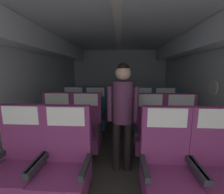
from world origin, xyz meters
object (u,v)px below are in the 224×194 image
object	(u,v)px
seat_b_left_aisle	(85,131)
seat_b_right_aisle	(181,134)
seat_a_left_aisle	(65,167)
flight_attendant	(123,107)
seat_b_left_window	(56,130)
seat_c_right_aisle	(165,116)
seat_c_right_window	(142,116)
seat_a_right_aisle	(218,171)
seat_a_right_window	(167,169)
seat_a_left_window	(19,164)
seat_b_right_window	(149,133)
seat_c_left_aisle	(95,115)
seat_c_left_window	(73,115)

from	to	relation	value
seat_b_left_aisle	seat_b_right_aisle	bearing A→B (deg)	-0.54
seat_a_left_aisle	flight_attendant	world-z (taller)	flight_attendant
seat_b_left_window	seat_c_right_aisle	world-z (taller)	same
seat_c_right_window	seat_a_right_aisle	bearing A→B (deg)	-74.73
seat_b_right_aisle	flight_attendant	world-z (taller)	flight_attendant
seat_a_right_window	seat_b_left_window	xyz separation A→B (m)	(-1.54, 0.93, 0.00)
seat_b_left_window	seat_b_left_aisle	bearing A→B (deg)	-0.09
seat_a_right_aisle	seat_c_right_window	distance (m)	1.90
seat_b_left_aisle	flight_attendant	xyz separation A→B (m)	(0.61, -0.30, 0.49)
seat_a_left_window	seat_c_right_aisle	bearing A→B (deg)	41.74
seat_b_left_aisle	seat_b_right_aisle	distance (m)	1.54
seat_b_right_window	seat_c_right_window	xyz separation A→B (m)	(0.01, 0.91, 0.00)
seat_a_left_aisle	seat_b_right_aisle	size ratio (longest dim) A/B	1.00
seat_a_left_window	seat_b_left_window	size ratio (longest dim) A/B	1.00
seat_a_left_window	seat_c_left_aisle	distance (m)	1.91
seat_a_right_aisle	flight_attendant	world-z (taller)	flight_attendant
seat_b_left_window	seat_b_left_aisle	distance (m)	0.49
seat_a_right_aisle	seat_b_left_aisle	size ratio (longest dim) A/B	1.00
seat_a_right_aisle	seat_a_right_window	xyz separation A→B (m)	(-0.50, -0.00, 0.00)
seat_b_left_aisle	flight_attendant	size ratio (longest dim) A/B	0.70
seat_a_left_aisle	seat_a_right_aisle	size ratio (longest dim) A/B	1.00
seat_a_right_aisle	seat_a_left_aisle	bearing A→B (deg)	-179.43
seat_a_left_window	seat_c_left_aisle	bearing A→B (deg)	74.53
seat_b_right_window	seat_c_left_window	size ratio (longest dim) A/B	1.00
seat_a_right_aisle	seat_b_left_window	distance (m)	2.25
seat_a_left_window	seat_c_left_aisle	xyz separation A→B (m)	(0.51, 1.84, 0.00)
seat_a_left_window	seat_c_right_window	world-z (taller)	same
seat_a_right_window	flight_attendant	size ratio (longest dim) A/B	0.70
seat_a_right_aisle	seat_c_left_aisle	size ratio (longest dim) A/B	1.00
seat_c_right_aisle	seat_b_right_aisle	bearing A→B (deg)	-91.12
seat_b_left_aisle	seat_b_right_window	bearing A→B (deg)	-0.22
seat_c_right_aisle	seat_c_right_window	size ratio (longest dim) A/B	1.00
seat_b_right_aisle	seat_a_right_aisle	bearing A→B (deg)	-89.03
seat_c_left_aisle	seat_c_right_aisle	distance (m)	1.55
seat_b_right_aisle	seat_c_right_window	xyz separation A→B (m)	(-0.49, 0.92, 0.00)
seat_a_left_aisle	seat_a_right_window	size ratio (longest dim) A/B	1.00
seat_b_right_window	flight_attendant	world-z (taller)	flight_attendant
seat_b_right_aisle	seat_b_right_window	world-z (taller)	same
seat_a_left_window	seat_c_right_window	distance (m)	2.41
seat_a_left_aisle	seat_c_left_window	distance (m)	1.92
seat_b_right_window	seat_b_left_aisle	bearing A→B (deg)	179.78
seat_b_right_window	seat_c_left_window	xyz separation A→B (m)	(-1.54, 0.91, 0.00)
seat_a_left_aisle	seat_a_right_window	bearing A→B (deg)	0.77
seat_a_left_window	seat_b_right_window	bearing A→B (deg)	30.81
seat_b_left_window	seat_c_right_window	distance (m)	1.79
seat_a_right_aisle	seat_c_left_aisle	bearing A→B (deg)	130.02
seat_a_right_window	seat_b_right_aisle	size ratio (longest dim) A/B	1.00
seat_a_right_aisle	seat_c_left_window	world-z (taller)	same
seat_c_left_aisle	seat_a_right_aisle	bearing A→B (deg)	-49.98
seat_a_right_aisle	seat_b_right_aisle	size ratio (longest dim) A/B	1.00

